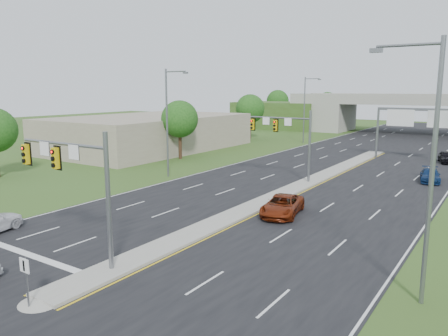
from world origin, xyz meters
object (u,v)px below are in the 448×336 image
keep_right_sign (26,274)px  signal_mast_far (288,133)px  sign_gantry (423,120)px  car_far_c (447,157)px  car_far_a (282,205)px  car_far_b (430,175)px  overpass (417,117)px  signal_mast_near (76,174)px

keep_right_sign → signal_mast_far: bearing=94.4°
sign_gantry → car_far_c: 5.42m
signal_mast_far → car_far_a: bearing=-66.1°
car_far_b → overpass: bearing=91.2°
signal_mast_far → car_far_c: bearing=59.9°
signal_mast_near → signal_mast_far: (0.00, 25.00, 0.00)m
sign_gantry → car_far_c: (2.98, 0.58, -4.49)m
signal_mast_far → car_far_a: (4.99, -11.26, -4.00)m
signal_mast_near → car_far_b: 34.67m
sign_gantry → car_far_c: size_ratio=2.69×
keep_right_sign → overpass: bearing=90.0°
sign_gantry → car_far_c: bearing=11.0°
car_far_a → car_far_b: (7.00, 18.53, -0.07)m
overpass → car_far_b: (9.73, -47.80, -2.90)m
car_far_a → car_far_c: car_far_c is taller
keep_right_sign → overpass: overpass is taller
signal_mast_near → keep_right_sign: bearing=-63.1°
signal_mast_far → car_far_b: signal_mast_far is taller
keep_right_sign → car_far_b: bearing=75.2°
signal_mast_near → signal_mast_far: same height
keep_right_sign → overpass: (0.00, 84.53, 2.04)m
signal_mast_far → car_far_b: 14.61m
car_far_c → overpass: bearing=89.6°
keep_right_sign → sign_gantry: size_ratio=0.19×
signal_mast_near → overpass: size_ratio=0.09×
overpass → signal_mast_far: bearing=-92.4°
signal_mast_far → car_far_b: bearing=31.2°
signal_mast_near → sign_gantry: bearing=78.8°
sign_gantry → signal_mast_far: bearing=-114.1°
signal_mast_near → car_far_c: size_ratio=1.63×
sign_gantry → car_far_a: bearing=-97.2°
car_far_b → car_far_a: bearing=-121.0°
signal_mast_far → car_far_a: signal_mast_far is taller
signal_mast_far → keep_right_sign: 29.71m
signal_mast_near → car_far_a: (4.99, 13.74, -4.00)m
keep_right_sign → car_far_c: bearing=79.1°
signal_mast_near → car_far_b: size_ratio=1.61×
car_far_c → car_far_a: bearing=-118.3°
keep_right_sign → overpass: size_ratio=0.03×
sign_gantry → car_far_a: sign_gantry is taller
overpass → sign_gantry: bearing=-79.2°
overpass → car_far_c: (9.66, -34.50, -2.80)m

